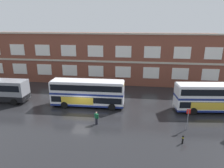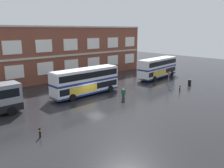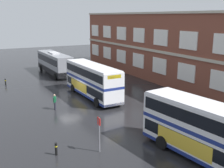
% 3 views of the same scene
% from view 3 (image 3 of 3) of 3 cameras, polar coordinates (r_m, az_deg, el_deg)
% --- Properties ---
extents(ground_plane, '(120.00, 120.00, 0.00)m').
position_cam_3_polar(ground_plane, '(34.84, -5.49, -2.66)').
color(ground_plane, black).
extents(brick_terminal_building, '(49.82, 8.19, 10.45)m').
position_cam_3_polar(brick_terminal_building, '(42.97, 14.15, 7.04)').
color(brick_terminal_building, brown).
rests_on(brick_terminal_building, ground).
extents(double_decker_near, '(11.06, 3.06, 4.07)m').
position_cam_3_polar(double_decker_near, '(34.29, -4.10, 0.82)').
color(double_decker_near, silver).
rests_on(double_decker_near, ground).
extents(double_decker_middle, '(11.22, 3.81, 4.07)m').
position_cam_3_polar(double_decker_middle, '(20.10, 19.80, -9.56)').
color(double_decker_middle, silver).
rests_on(double_decker_middle, ground).
extents(touring_coach, '(12.04, 3.02, 3.80)m').
position_cam_3_polar(touring_coach, '(49.14, -11.82, 4.23)').
color(touring_coach, gray).
rests_on(touring_coach, ground).
extents(waiting_passenger, '(0.60, 0.40, 1.70)m').
position_cam_3_polar(waiting_passenger, '(30.48, -11.71, -3.48)').
color(waiting_passenger, black).
rests_on(waiting_passenger, ground).
extents(bus_stand_flag, '(0.44, 0.10, 2.70)m').
position_cam_3_polar(bus_stand_flag, '(20.55, -2.65, -9.73)').
color(bus_stand_flag, slate).
rests_on(bus_stand_flag, ground).
extents(safety_bollard_west, '(0.19, 0.19, 0.95)m').
position_cam_3_polar(safety_bollard_west, '(43.32, -21.10, 0.41)').
color(safety_bollard_west, black).
rests_on(safety_bollard_west, ground).
extents(safety_bollard_east, '(0.19, 0.19, 0.95)m').
position_cam_3_polar(safety_bollard_east, '(20.98, -11.44, -12.94)').
color(safety_bollard_east, black).
rests_on(safety_bollard_east, ground).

